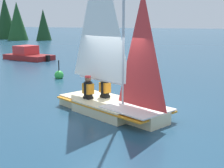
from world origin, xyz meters
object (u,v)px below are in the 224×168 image
Objects in this scene: sailor_helm at (105,90)px; sailor_crew at (88,91)px; motorboat_distant at (28,55)px; sailboat_main at (111,89)px; buoy_marker at (59,75)px.

sailor_helm is 1.00× the size of sailor_crew.
sailboat_main is at bearing 147.91° from motorboat_distant.
sailor_helm is at bearing 148.05° from motorboat_distant.
motorboat_distant is 9.27m from buoy_marker.
sailboat_main is 4.83× the size of sailor_helm.
buoy_marker is at bearing 161.03° from sailboat_main.
sailboat_main is 16.22m from motorboat_distant.
buoy_marker is (5.06, -4.76, -0.62)m from sailboat_main.
sailor_helm is 6.34m from buoy_marker.
sailboat_main is 5.42× the size of buoy_marker.
buoy_marker is at bearing 148.33° from motorboat_distant.
buoy_marker is (-6.86, 6.23, -0.20)m from motorboat_distant.
sailboat_main is 4.83× the size of sailor_crew.
sailor_crew is at bearing 131.63° from buoy_marker.
buoy_marker is (4.63, -4.31, -0.45)m from sailor_helm.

